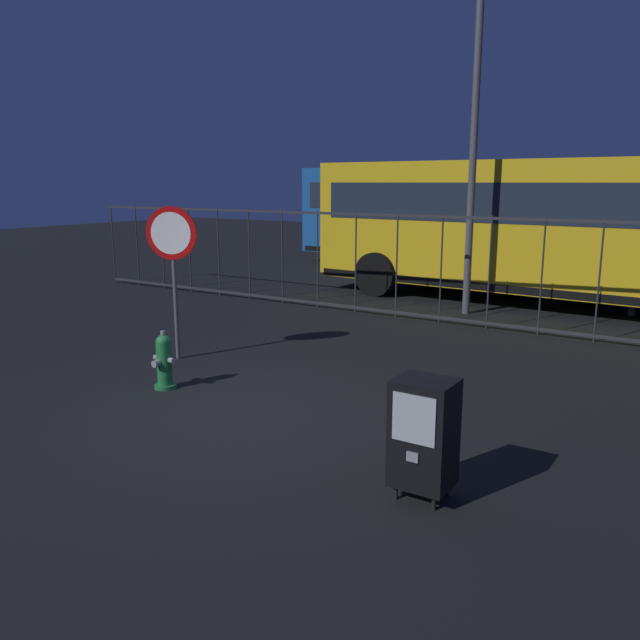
{
  "coord_description": "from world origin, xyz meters",
  "views": [
    {
      "loc": [
        4.52,
        -5.28,
        2.56
      ],
      "look_at": [
        0.3,
        1.2,
        0.9
      ],
      "focal_mm": 36.15,
      "sensor_mm": 36.0,
      "label": 1
    }
  ],
  "objects_px": {
    "newspaper_box_primary": "(424,433)",
    "bus_far": "(471,212)",
    "fire_hydrant": "(164,361)",
    "bus_near": "(561,224)",
    "street_light_far_left": "(477,76)",
    "stop_sign": "(172,251)"
  },
  "relations": [
    {
      "from": "newspaper_box_primary",
      "to": "stop_sign",
      "type": "xyz_separation_m",
      "value": [
        -4.82,
        1.98,
        1.03
      ]
    },
    {
      "from": "bus_far",
      "to": "street_light_far_left",
      "type": "relative_size",
      "value": 1.35
    },
    {
      "from": "bus_far",
      "to": "fire_hydrant",
      "type": "bearing_deg",
      "value": -84.93
    },
    {
      "from": "newspaper_box_primary",
      "to": "bus_far",
      "type": "height_order",
      "value": "bus_far"
    },
    {
      "from": "street_light_far_left",
      "to": "bus_near",
      "type": "bearing_deg",
      "value": 56.31
    },
    {
      "from": "newspaper_box_primary",
      "to": "bus_near",
      "type": "xyz_separation_m",
      "value": [
        -1.19,
        9.42,
        1.14
      ]
    },
    {
      "from": "stop_sign",
      "to": "street_light_far_left",
      "type": "distance_m",
      "value": 6.68
    },
    {
      "from": "bus_far",
      "to": "street_light_far_left",
      "type": "xyz_separation_m",
      "value": [
        2.32,
        -6.42,
        2.77
      ]
    },
    {
      "from": "stop_sign",
      "to": "fire_hydrant",
      "type": "bearing_deg",
      "value": -50.91
    },
    {
      "from": "fire_hydrant",
      "to": "stop_sign",
      "type": "xyz_separation_m",
      "value": [
        -0.88,
        1.08,
        1.25
      ]
    },
    {
      "from": "bus_far",
      "to": "bus_near",
      "type": "bearing_deg",
      "value": -50.2
    },
    {
      "from": "fire_hydrant",
      "to": "stop_sign",
      "type": "height_order",
      "value": "stop_sign"
    },
    {
      "from": "fire_hydrant",
      "to": "street_light_far_left",
      "type": "distance_m",
      "value": 7.95
    },
    {
      "from": "newspaper_box_primary",
      "to": "bus_far",
      "type": "relative_size",
      "value": 0.1
    },
    {
      "from": "newspaper_box_primary",
      "to": "street_light_far_left",
      "type": "bearing_deg",
      "value": 108.01
    },
    {
      "from": "bus_far",
      "to": "stop_sign",
      "type": "bearing_deg",
      "value": -88.81
    },
    {
      "from": "fire_hydrant",
      "to": "newspaper_box_primary",
      "type": "xyz_separation_m",
      "value": [
        3.94,
        -0.9,
        0.22
      ]
    },
    {
      "from": "bus_near",
      "to": "street_light_far_left",
      "type": "height_order",
      "value": "street_light_far_left"
    },
    {
      "from": "stop_sign",
      "to": "street_light_far_left",
      "type": "relative_size",
      "value": 0.29
    },
    {
      "from": "bus_near",
      "to": "newspaper_box_primary",
      "type": "bearing_deg",
      "value": -80.04
    },
    {
      "from": "bus_near",
      "to": "bus_far",
      "type": "distance_m",
      "value": 5.77
    },
    {
      "from": "stop_sign",
      "to": "bus_far",
      "type": "relative_size",
      "value": 0.21
    }
  ]
}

